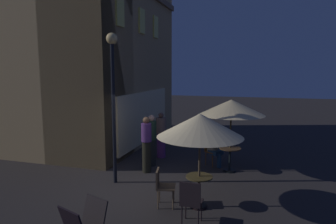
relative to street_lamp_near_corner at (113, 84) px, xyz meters
The scene contains 14 objects.
ground_plane 2.94m from the street_lamp_near_corner, 104.03° to the right, with size 60.00×60.00×0.00m, color #2B2726.
cafe_building 4.73m from the street_lamp_near_corner, 47.21° to the left, with size 7.48×8.34×7.30m.
street_lamp_near_corner is the anchor object (origin of this frame).
cafe_table_0 4.22m from the street_lamp_near_corner, 58.01° to the right, with size 0.68×0.68×0.76m.
cafe_table_1 3.54m from the street_lamp_near_corner, 107.67° to the right, with size 0.62×0.62×0.75m.
patio_umbrella_0 3.64m from the street_lamp_near_corner, 58.01° to the right, with size 2.04×2.04×2.28m.
patio_umbrella_1 2.83m from the street_lamp_near_corner, 107.67° to the right, with size 1.95×1.95×2.20m.
cafe_chair_0 4.02m from the street_lamp_near_corner, 44.66° to the right, with size 0.56×0.56×0.93m.
cafe_chair_1 3.02m from the street_lamp_near_corner, 120.14° to the right, with size 0.51×0.51×0.87m.
cafe_chair_2 3.80m from the street_lamp_near_corner, 123.56° to the right, with size 0.43×0.43×0.96m.
patron_seated_0 3.97m from the street_lamp_near_corner, 46.97° to the right, with size 0.53×0.56×1.21m.
patron_standing_1 3.41m from the street_lamp_near_corner, ahead, with size 0.37×0.37×1.65m.
patron_standing_2 2.62m from the street_lamp_near_corner, 15.59° to the right, with size 0.32×0.32×1.72m.
patron_standing_3 2.25m from the street_lamp_near_corner, 26.80° to the right, with size 0.32×0.32×1.75m.
Camera 1 is at (-6.98, -2.87, 3.14)m, focal length 31.29 mm.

